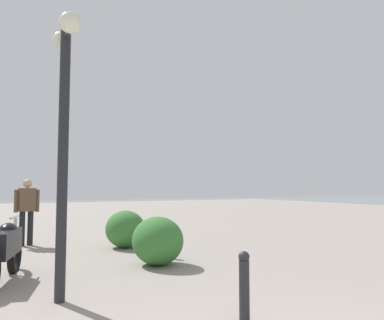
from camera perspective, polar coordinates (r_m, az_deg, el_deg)
The scene contains 7 objects.
lamppost at distance 5.48m, azimuth -18.78°, elevation 6.99°, with size 0.98×0.28×3.80m.
motorcycle at distance 6.91m, azimuth -26.50°, elevation -12.10°, with size 2.13×0.67×1.06m.
pedestrian at distance 10.74m, azimuth -23.70°, elevation -6.52°, with size 0.29×0.61×1.71m.
bollard_near at distance 4.58m, azimuth 7.90°, elevation -18.08°, with size 0.13×0.13×0.78m.
bollard_mid at distance 8.41m, azimuth -4.71°, elevation -11.81°, with size 0.13×0.13×0.73m.
shrub_low at distance 7.54m, azimuth -5.21°, elevation -12.06°, with size 1.10×0.99×0.93m.
shrub_round at distance 9.74m, azimuth -10.06°, elevation -10.22°, with size 1.08×0.97×0.92m.
Camera 1 is at (-1.52, 1.98, 1.52)m, focal length 35.28 mm.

